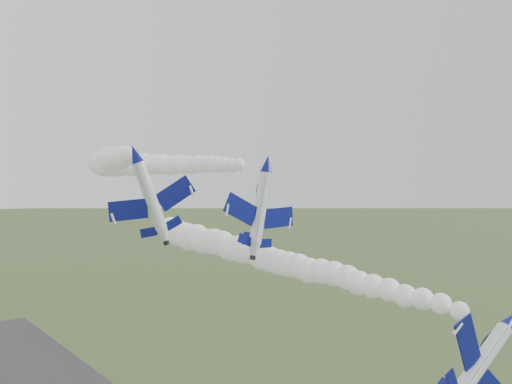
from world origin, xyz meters
TOP-DOWN VIEW (x-y plane):
  - jet_lead at (10.56, -10.92)m, footprint 5.75×11.78m
  - smoke_trail_jet_lead at (12.49, 27.43)m, footprint 7.57×71.35m
  - jet_pair_left at (-10.55, 20.79)m, footprint 9.45×11.55m
  - smoke_trail_jet_pair_left at (-0.15, 51.70)m, footprint 23.27×57.85m
  - jet_pair_right at (8.97, 22.27)m, footprint 11.53×14.06m
  - smoke_trail_jet_pair_right at (7.33, 52.06)m, footprint 7.59×51.86m

SIDE VIEW (x-z plane):
  - jet_lead at x=10.56m, z-range 28.99..37.03m
  - smoke_trail_jet_lead at x=12.49m, z-range 31.90..36.78m
  - jet_pair_right at x=8.97m, z-range 45.57..49.54m
  - smoke_trail_jet_pair_right at x=7.33m, z-range 45.88..50.37m
  - jet_pair_left at x=-10.55m, z-range 46.30..50.18m
  - smoke_trail_jet_pair_left at x=-0.15m, z-range 46.57..51.24m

